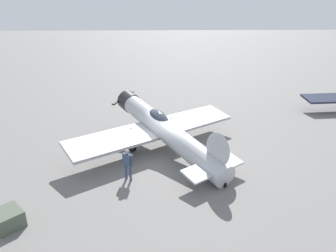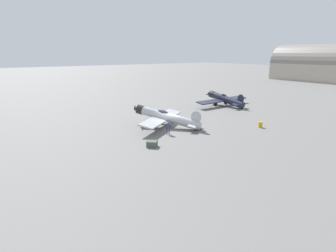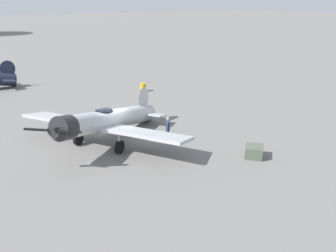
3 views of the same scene
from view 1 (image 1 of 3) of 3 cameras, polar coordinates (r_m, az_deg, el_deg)
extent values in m
plane|color=slate|center=(17.05, 0.00, -5.67)|extent=(400.00, 400.00, 0.00)
cylinder|color=#B7BABF|center=(16.47, 0.00, -1.25)|extent=(6.09, 8.60, 2.94)
cylinder|color=#232326|center=(19.75, -7.87, 4.91)|extent=(1.73, 1.67, 1.48)
cone|color=#232326|center=(20.27, -8.80, 5.63)|extent=(0.81, 0.84, 0.65)
cube|color=black|center=(20.40, -9.00, 5.72)|extent=(1.43, 2.59, 0.40)
ellipsoid|color=black|center=(16.93, -1.91, 1.90)|extent=(1.60, 1.92, 0.98)
cube|color=#ADAFB5|center=(17.36, -2.23, -0.54)|extent=(10.56, 7.75, 0.56)
ellipsoid|color=#B7BABF|center=(13.66, 10.00, -4.72)|extent=(1.06, 1.58, 1.96)
cube|color=#ADAFB5|center=(14.24, 9.16, -8.13)|extent=(3.46, 2.75, 0.30)
cylinder|color=#999BA0|center=(17.18, -7.45, -2.12)|extent=(0.14, 0.14, 1.12)
cylinder|color=black|center=(17.40, -7.36, -3.82)|extent=(0.60, 0.78, 0.80)
cylinder|color=#999BA0|center=(18.73, 0.61, 0.04)|extent=(0.14, 0.14, 1.12)
cylinder|color=black|center=(18.94, 0.60, -1.54)|extent=(0.60, 0.78, 0.80)
cylinder|color=black|center=(14.12, 11.26, -11.52)|extent=(0.23, 0.29, 0.28)
cylinder|color=#384766|center=(14.52, -8.48, -9.06)|extent=(0.12, 0.12, 0.84)
cylinder|color=#384766|center=(14.34, -7.59, -9.42)|extent=(0.12, 0.12, 0.84)
cube|color=#384766|center=(14.09, -8.19, -6.70)|extent=(0.50, 0.47, 0.60)
sphere|color=tan|center=(13.90, -8.28, -5.14)|extent=(0.22, 0.22, 0.22)
cylinder|color=#384766|center=(14.26, -9.03, -6.33)|extent=(0.09, 0.09, 0.56)
cylinder|color=#384766|center=(13.91, -7.33, -6.95)|extent=(0.09, 0.09, 0.56)
cube|color=#4C5647|center=(13.12, -29.65, -15.94)|extent=(1.48, 1.48, 0.67)
camera|label=2|loc=(27.94, -130.38, -8.05)|focal=30.70mm
camera|label=3|loc=(30.46, -45.88, 16.83)|focal=38.65mm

